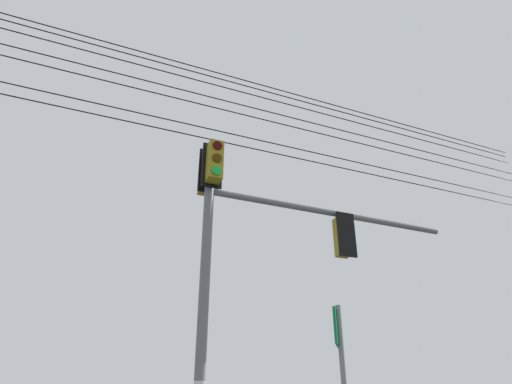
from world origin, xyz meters
TOP-DOWN VIEW (x-y plane):
  - signal_mast_assembly at (-0.27, 1.39)m, footprint 4.23×5.00m
  - overhead_wire_span at (-0.39, 1.33)m, footprint 10.76×14.60m

SIDE VIEW (x-z plane):
  - signal_mast_assembly at x=-0.27m, z-range 1.57..8.82m
  - overhead_wire_span at x=-0.39m, z-range 7.29..9.85m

